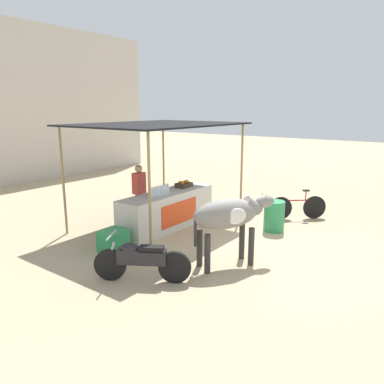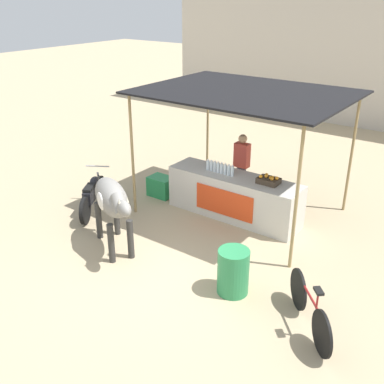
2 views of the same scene
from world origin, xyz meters
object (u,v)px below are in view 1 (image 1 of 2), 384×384
object	(u,v)px
water_barrel	(274,216)
vendor_behind_counter	(139,194)
fruit_crate	(184,184)
cow	(229,216)
cooler_box	(113,241)
bicycle_leaning	(298,207)
motorcycle_parked	(141,259)
stall_counter	(168,210)

from	to	relation	value
water_barrel	vendor_behind_counter	bearing A→B (deg)	118.45
fruit_crate	cow	world-z (taller)	cow
cooler_box	bicycle_leaning	distance (m)	5.35
fruit_crate	motorcycle_parked	distance (m)	3.92
stall_counter	fruit_crate	size ratio (longest dim) A/B	6.82
cow	motorcycle_parked	bearing A→B (deg)	150.29
fruit_crate	vendor_behind_counter	distance (m)	1.27
cow	motorcycle_parked	xyz separation A→B (m)	(-1.58, 0.90, -0.61)
fruit_crate	stall_counter	bearing A→B (deg)	-176.19
fruit_crate	water_barrel	world-z (taller)	fruit_crate
cooler_box	water_barrel	world-z (taller)	water_barrel
fruit_crate	motorcycle_parked	bearing A→B (deg)	-154.13
cow	stall_counter	bearing A→B (deg)	66.24
vendor_behind_counter	cooler_box	size ratio (longest dim) A/B	2.75
fruit_crate	bicycle_leaning	xyz separation A→B (m)	(2.02, -2.54, -0.68)
stall_counter	cooler_box	bearing A→B (deg)	-177.20
stall_counter	fruit_crate	world-z (taller)	fruit_crate
vendor_behind_counter	water_barrel	world-z (taller)	vendor_behind_counter
motorcycle_parked	cow	bearing A→B (deg)	-29.71
stall_counter	cooler_box	distance (m)	2.00
vendor_behind_counter	cow	bearing A→B (deg)	-104.51
motorcycle_parked	bicycle_leaning	size ratio (longest dim) A/B	1.26
water_barrel	stall_counter	bearing A→B (deg)	121.03
cow	bicycle_leaning	bearing A→B (deg)	0.82
motorcycle_parked	bicycle_leaning	bearing A→B (deg)	-8.77
water_barrel	bicycle_leaning	size ratio (longest dim) A/B	0.63
stall_counter	water_barrel	bearing A→B (deg)	-58.97
cooler_box	water_barrel	distance (m)	4.11
cow	vendor_behind_counter	bearing A→B (deg)	75.49
fruit_crate	cooler_box	bearing A→B (deg)	-176.91
motorcycle_parked	stall_counter	bearing A→B (deg)	31.21
cow	bicycle_leaning	size ratio (longest dim) A/B	1.40
stall_counter	water_barrel	size ratio (longest dim) A/B	3.81
vendor_behind_counter	water_barrel	distance (m)	3.59
water_barrel	bicycle_leaning	world-z (taller)	bicycle_leaning
fruit_crate	bicycle_leaning	size ratio (longest dim) A/B	0.35
cooler_box	bicycle_leaning	bearing A→B (deg)	-26.54
stall_counter	vendor_behind_counter	world-z (taller)	vendor_behind_counter
water_barrel	motorcycle_parked	bearing A→B (deg)	169.86
fruit_crate	motorcycle_parked	world-z (taller)	fruit_crate
cooler_box	cow	distance (m)	2.71
cooler_box	cow	size ratio (longest dim) A/B	0.34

